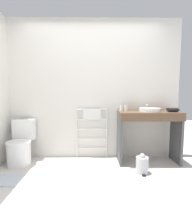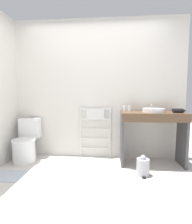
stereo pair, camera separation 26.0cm
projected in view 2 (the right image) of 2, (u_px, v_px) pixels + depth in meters
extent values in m
plane|color=silver|center=(85.00, 196.00, 2.05)|extent=(12.00, 12.00, 0.00)
cube|color=silver|center=(95.00, 90.00, 3.30)|extent=(3.27, 0.12, 2.56)
cylinder|color=white|center=(24.00, 151.00, 3.07)|extent=(0.38, 0.38, 0.39)
cylinder|color=white|center=(24.00, 140.00, 3.05)|extent=(0.40, 0.40, 0.02)
cube|color=white|center=(30.00, 128.00, 3.29)|extent=(0.37, 0.17, 0.36)
cylinder|color=silver|center=(30.00, 118.00, 3.27)|extent=(0.05, 0.05, 0.01)
cylinder|color=white|center=(81.00, 132.00, 3.32)|extent=(0.02, 0.02, 0.96)
cylinder|color=white|center=(110.00, 133.00, 3.27)|extent=(0.02, 0.02, 0.96)
cylinder|color=white|center=(95.00, 148.00, 3.32)|extent=(0.57, 0.02, 0.02)
cylinder|color=white|center=(95.00, 139.00, 3.30)|extent=(0.57, 0.02, 0.02)
cylinder|color=white|center=(95.00, 129.00, 3.28)|extent=(0.57, 0.02, 0.02)
cylinder|color=white|center=(95.00, 119.00, 3.27)|extent=(0.57, 0.02, 0.02)
cylinder|color=white|center=(95.00, 109.00, 3.25)|extent=(0.57, 0.02, 0.02)
cube|color=silver|center=(95.00, 114.00, 3.23)|extent=(0.34, 0.04, 0.19)
cube|color=brown|center=(152.00, 113.00, 2.92)|extent=(1.04, 0.52, 0.03)
cube|color=brown|center=(156.00, 119.00, 2.69)|extent=(1.04, 0.02, 0.10)
cube|color=#4C4C4F|center=(122.00, 139.00, 3.01)|extent=(0.04, 0.44, 0.86)
cube|color=#4C4C4F|center=(182.00, 140.00, 2.93)|extent=(0.04, 0.44, 0.86)
cylinder|color=white|center=(154.00, 110.00, 2.90)|extent=(0.36, 0.36, 0.06)
cylinder|color=silver|center=(154.00, 109.00, 2.90)|extent=(0.30, 0.30, 0.01)
cylinder|color=silver|center=(151.00, 108.00, 3.11)|extent=(0.02, 0.02, 0.11)
cylinder|color=silver|center=(152.00, 105.00, 3.06)|extent=(0.02, 0.09, 0.02)
cylinder|color=white|center=(125.00, 108.00, 3.13)|extent=(0.07, 0.07, 0.10)
cylinder|color=white|center=(130.00, 108.00, 3.10)|extent=(0.07, 0.07, 0.10)
cylinder|color=black|center=(178.00, 111.00, 2.80)|extent=(0.15, 0.07, 0.07)
cone|color=black|center=(185.00, 111.00, 2.79)|extent=(0.05, 0.06, 0.06)
cube|color=black|center=(174.00, 110.00, 2.88)|extent=(0.04, 0.09, 0.05)
cylinder|color=#B7B7BC|center=(143.00, 167.00, 2.58)|extent=(0.19, 0.19, 0.25)
sphere|color=#B7B7BC|center=(143.00, 158.00, 2.57)|extent=(0.08, 0.08, 0.08)
cube|color=black|center=(144.00, 178.00, 2.48)|extent=(0.05, 0.04, 0.02)
cube|color=#B2BCCC|center=(4.00, 176.00, 2.56)|extent=(0.56, 0.36, 0.01)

